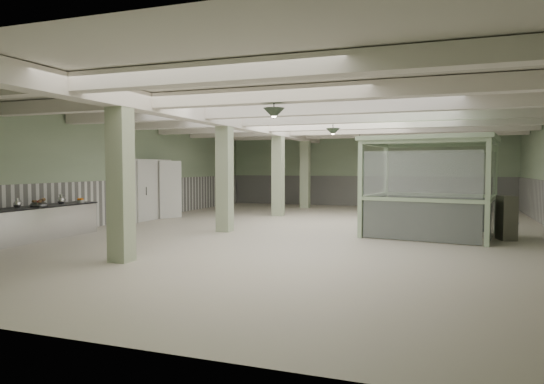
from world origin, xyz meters
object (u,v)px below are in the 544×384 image
(walkin_cooler, at_px, (147,189))
(guard_booth, at_px, (430,170))
(prep_counter, at_px, (20,225))
(filing_cabinet, at_px, (507,218))

(walkin_cooler, bearing_deg, guard_booth, -4.92)
(prep_counter, relative_size, filing_cabinet, 4.16)
(filing_cabinet, bearing_deg, prep_counter, -174.58)
(walkin_cooler, bearing_deg, filing_cabinet, -4.85)
(prep_counter, height_order, walkin_cooler, walkin_cooler)
(walkin_cooler, xyz_separation_m, filing_cabinet, (12.00, -1.02, -0.55))
(walkin_cooler, height_order, guard_booth, guard_booth)
(walkin_cooler, relative_size, guard_booth, 0.65)
(prep_counter, xyz_separation_m, filing_cabinet, (11.92, 4.80, 0.13))
(filing_cabinet, bearing_deg, walkin_cooler, 158.64)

